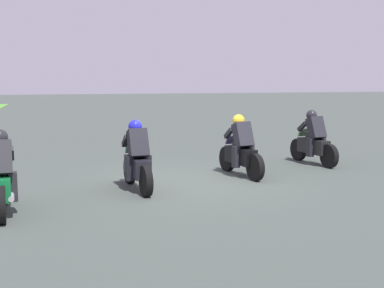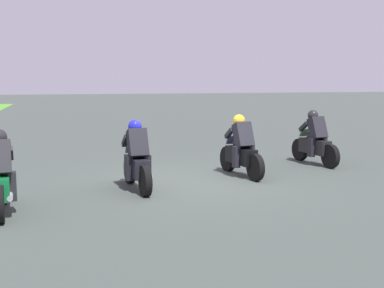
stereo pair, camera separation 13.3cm
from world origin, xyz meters
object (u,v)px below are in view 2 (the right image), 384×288
at_px(rider_lane_c, 137,161).
at_px(rider_lane_d, 0,179).
at_px(rider_lane_a, 315,142).
at_px(rider_lane_b, 241,151).

bearing_deg(rider_lane_c, rider_lane_d, 111.34).
height_order(rider_lane_a, rider_lane_c, same).
distance_m(rider_lane_b, rider_lane_c, 2.85).
relative_size(rider_lane_b, rider_lane_c, 0.99).
height_order(rider_lane_a, rider_lane_b, same).
distance_m(rider_lane_a, rider_lane_b, 2.78).
bearing_deg(rider_lane_a, rider_lane_d, 104.25).
relative_size(rider_lane_a, rider_lane_c, 1.00).
xyz_separation_m(rider_lane_a, rider_lane_d, (-3.50, 7.84, 0.00)).
distance_m(rider_lane_b, rider_lane_d, 5.80).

